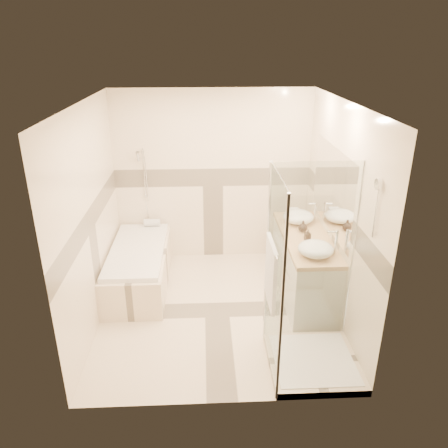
{
  "coord_description": "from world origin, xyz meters",
  "views": [
    {
      "loc": [
        -0.14,
        -4.56,
        3.1
      ],
      "look_at": [
        0.1,
        0.25,
        1.05
      ],
      "focal_mm": 35.0,
      "sensor_mm": 36.0,
      "label": 1
    }
  ],
  "objects_px": {
    "vanity": "(304,266)",
    "shower_enclosure": "(303,321)",
    "bathtub": "(139,265)",
    "amenity_bottle_a": "(308,235)",
    "amenity_bottle_b": "(303,226)",
    "vessel_sink_near": "(298,217)",
    "vessel_sink_far": "(316,249)"
  },
  "relations": [
    {
      "from": "vessel_sink_near",
      "to": "amenity_bottle_b",
      "type": "distance_m",
      "value": 0.29
    },
    {
      "from": "shower_enclosure",
      "to": "vanity",
      "type": "bearing_deg",
      "value": 77.03
    },
    {
      "from": "vessel_sink_near",
      "to": "vessel_sink_far",
      "type": "relative_size",
      "value": 1.02
    },
    {
      "from": "vanity",
      "to": "vessel_sink_near",
      "type": "bearing_deg",
      "value": 92.71
    },
    {
      "from": "bathtub",
      "to": "shower_enclosure",
      "type": "relative_size",
      "value": 0.83
    },
    {
      "from": "vanity",
      "to": "amenity_bottle_a",
      "type": "xyz_separation_m",
      "value": [
        -0.02,
        -0.13,
        0.5
      ]
    },
    {
      "from": "shower_enclosure",
      "to": "amenity_bottle_a",
      "type": "height_order",
      "value": "shower_enclosure"
    },
    {
      "from": "amenity_bottle_a",
      "to": "vessel_sink_near",
      "type": "bearing_deg",
      "value": 90.0
    },
    {
      "from": "vanity",
      "to": "amenity_bottle_b",
      "type": "distance_m",
      "value": 0.51
    },
    {
      "from": "bathtub",
      "to": "vessel_sink_far",
      "type": "xyz_separation_m",
      "value": [
        2.13,
        -0.88,
        0.62
      ]
    },
    {
      "from": "amenity_bottle_b",
      "to": "vanity",
      "type": "bearing_deg",
      "value": -81.26
    },
    {
      "from": "vanity",
      "to": "vessel_sink_far",
      "type": "xyz_separation_m",
      "value": [
        -0.02,
        -0.53,
        0.5
      ]
    },
    {
      "from": "vessel_sink_far",
      "to": "amenity_bottle_a",
      "type": "height_order",
      "value": "vessel_sink_far"
    },
    {
      "from": "vanity",
      "to": "shower_enclosure",
      "type": "bearing_deg",
      "value": -102.97
    },
    {
      "from": "bathtub",
      "to": "shower_enclosure",
      "type": "height_order",
      "value": "shower_enclosure"
    },
    {
      "from": "bathtub",
      "to": "vanity",
      "type": "xyz_separation_m",
      "value": [
        2.15,
        -0.35,
        0.12
      ]
    },
    {
      "from": "vessel_sink_near",
      "to": "amenity_bottle_b",
      "type": "bearing_deg",
      "value": -90.0
    },
    {
      "from": "shower_enclosure",
      "to": "vessel_sink_far",
      "type": "distance_m",
      "value": 0.9
    },
    {
      "from": "bathtub",
      "to": "vanity",
      "type": "bearing_deg",
      "value": -9.25
    },
    {
      "from": "shower_enclosure",
      "to": "vessel_sink_near",
      "type": "relative_size",
      "value": 5.0
    },
    {
      "from": "bathtub",
      "to": "amenity_bottle_a",
      "type": "height_order",
      "value": "amenity_bottle_a"
    },
    {
      "from": "vessel_sink_far",
      "to": "bathtub",
      "type": "bearing_deg",
      "value": 157.54
    },
    {
      "from": "shower_enclosure",
      "to": "amenity_bottle_b",
      "type": "height_order",
      "value": "shower_enclosure"
    },
    {
      "from": "shower_enclosure",
      "to": "amenity_bottle_a",
      "type": "relative_size",
      "value": 14.17
    },
    {
      "from": "amenity_bottle_b",
      "to": "amenity_bottle_a",
      "type": "bearing_deg",
      "value": -90.0
    },
    {
      "from": "amenity_bottle_b",
      "to": "vessel_sink_far",
      "type": "bearing_deg",
      "value": -90.0
    },
    {
      "from": "amenity_bottle_a",
      "to": "amenity_bottle_b",
      "type": "height_order",
      "value": "amenity_bottle_b"
    },
    {
      "from": "vanity",
      "to": "amenity_bottle_b",
      "type": "bearing_deg",
      "value": 98.74
    },
    {
      "from": "vessel_sink_near",
      "to": "vessel_sink_far",
      "type": "distance_m",
      "value": 0.95
    },
    {
      "from": "bathtub",
      "to": "amenity_bottle_a",
      "type": "xyz_separation_m",
      "value": [
        2.13,
        -0.48,
        0.61
      ]
    },
    {
      "from": "vanity",
      "to": "amenity_bottle_b",
      "type": "height_order",
      "value": "amenity_bottle_b"
    },
    {
      "from": "shower_enclosure",
      "to": "vessel_sink_far",
      "type": "xyz_separation_m",
      "value": [
        0.27,
        0.74,
        0.43
      ]
    }
  ]
}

